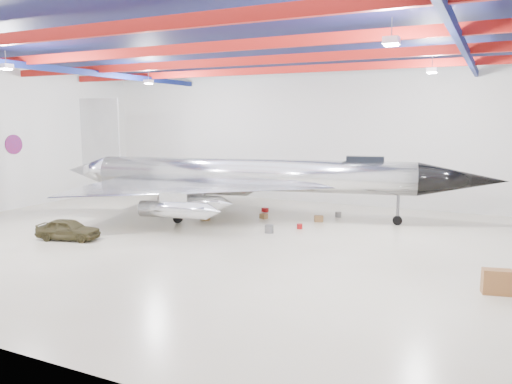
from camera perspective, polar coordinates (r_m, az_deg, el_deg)
The scene contains 16 objects.
floor at distance 28.92m, azimuth -3.17°, elevation -5.56°, with size 40.00×40.00×0.00m, color #BEB597.
wall_back at distance 41.85m, azimuth 6.81°, elevation 6.31°, with size 40.00×40.00×0.00m, color silver.
ceiling at distance 28.36m, azimuth -3.35°, elevation 16.56°, with size 40.00×40.00×0.00m, color #0A0F38.
ceiling_structure at distance 28.27m, azimuth -3.34°, elevation 15.20°, with size 39.50×29.50×1.08m.
wall_roundel at distance 42.83m, azimuth -25.95°, elevation 4.91°, with size 1.50×1.50×0.10m, color #B21414.
jet_aircraft at distance 34.85m, azimuth -0.64°, elevation 1.47°, with size 30.68×21.04×8.45m.
jeep at distance 30.92m, azimuth -20.68°, elevation -4.00°, with size 1.47×3.64×1.24m, color #3C361E.
desk at distance 22.38m, azimuth 25.81°, elevation -9.23°, with size 1.10×0.55×1.01m, color brown.
crate_ply at distance 34.70m, azimuth -5.82°, elevation -2.92°, with size 0.55×0.44×0.38m, color olive.
toolbox_red at distance 37.67m, azimuth 1.04°, elevation -2.04°, with size 0.43×0.35×0.30m, color maroon.
engine_drum at distance 30.74m, azimuth 1.52°, elevation -4.24°, with size 0.55×0.55×0.49m, color #59595B.
parts_bin at distance 34.31m, azimuth 7.18°, elevation -3.04°, with size 0.59×0.47×0.41m, color olive.
crate_small at distance 38.74m, azimuth -10.79°, elevation -1.92°, with size 0.39×0.31×0.27m, color #59595B.
tool_chest at distance 31.97m, azimuth 5.01°, elevation -3.93°, with size 0.36×0.36×0.33m, color maroon.
oil_barrel at distance 35.10m, azimuth 0.88°, elevation -2.78°, with size 0.49×0.39×0.34m, color olive.
spares_box at distance 36.09m, azimuth 9.38°, elevation -2.55°, with size 0.43×0.43×0.39m, color #59595B.
Camera 1 is at (13.62, -24.55, 6.94)m, focal length 35.00 mm.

